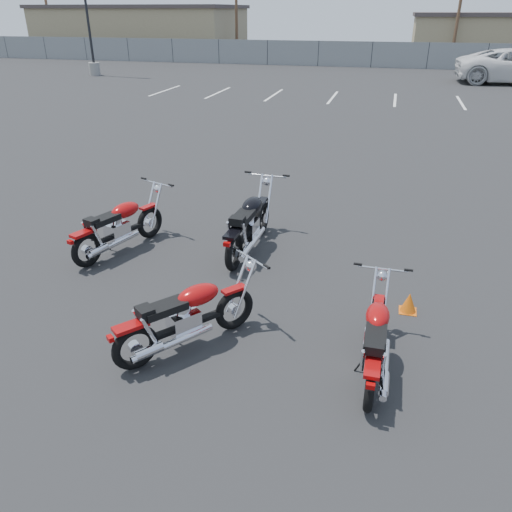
% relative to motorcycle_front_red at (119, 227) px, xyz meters
% --- Properties ---
extents(ground, '(120.00, 120.00, 0.00)m').
position_rel_motorcycle_front_red_xyz_m(ground, '(2.53, -1.45, -0.48)').
color(ground, black).
rests_on(ground, ground).
extents(motorcycle_front_red, '(1.14, 2.11, 1.05)m').
position_rel_motorcycle_front_red_xyz_m(motorcycle_front_red, '(0.00, 0.00, 0.00)').
color(motorcycle_front_red, black).
rests_on(motorcycle_front_red, ground).
extents(motorcycle_second_black, '(0.89, 2.31, 1.13)m').
position_rel_motorcycle_front_red_xyz_m(motorcycle_second_black, '(2.22, 0.62, 0.04)').
color(motorcycle_second_black, black).
rests_on(motorcycle_second_black, ground).
extents(motorcycle_third_red, '(1.63, 1.87, 1.02)m').
position_rel_motorcycle_front_red_xyz_m(motorcycle_third_red, '(2.23, -2.36, -0.01)').
color(motorcycle_third_red, black).
rests_on(motorcycle_third_red, ground).
extents(motorcycle_rear_red, '(0.75, 1.94, 0.95)m').
position_rel_motorcycle_front_red_xyz_m(motorcycle_rear_red, '(4.54, -2.22, -0.04)').
color(motorcycle_rear_red, black).
rests_on(motorcycle_rear_red, ground).
extents(training_cone_near, '(0.25, 0.25, 0.29)m').
position_rel_motorcycle_front_red_xyz_m(training_cone_near, '(4.97, -0.76, -0.33)').
color(training_cone_near, '#DF5C0B').
rests_on(training_cone_near, ground).
extents(light_pole_west, '(0.80, 0.70, 10.35)m').
position_rel_motorcycle_front_red_xyz_m(light_pole_west, '(-14.77, 23.69, 2.22)').
color(light_pole_west, gray).
rests_on(light_pole_west, ground).
extents(chainlink_fence, '(80.06, 0.06, 1.80)m').
position_rel_motorcycle_front_red_xyz_m(chainlink_fence, '(2.53, 33.55, 0.42)').
color(chainlink_fence, slate).
rests_on(chainlink_fence, ground).
extents(tan_building_west, '(18.40, 10.40, 4.30)m').
position_rel_motorcycle_front_red_xyz_m(tan_building_west, '(-19.47, 40.55, 1.68)').
color(tan_building_west, '#8B7D5A').
rests_on(tan_building_west, ground).
extents(tan_building_east, '(14.40, 9.40, 3.70)m').
position_rel_motorcycle_front_red_xyz_m(tan_building_east, '(12.53, 42.55, 1.38)').
color(tan_building_east, '#8B7D5A').
rests_on(tan_building_east, ground).
extents(utility_pole_a, '(1.80, 0.24, 9.00)m').
position_rel_motorcycle_front_red_xyz_m(utility_pole_a, '(-27.47, 37.55, 4.21)').
color(utility_pole_a, '#4B3323').
rests_on(utility_pole_a, ground).
extents(parking_line_stripes, '(15.12, 4.00, 0.01)m').
position_rel_motorcycle_front_red_xyz_m(parking_line_stripes, '(0.03, 18.55, -0.47)').
color(parking_line_stripes, silver).
rests_on(parking_line_stripes, ground).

